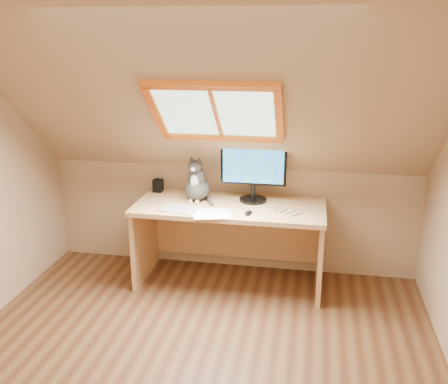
# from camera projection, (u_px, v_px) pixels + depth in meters

# --- Properties ---
(ground) EXTENTS (3.50, 3.50, 0.00)m
(ground) POSITION_uv_depth(u_px,v_px,m) (187.00, 378.00, 3.33)
(ground) COLOR brown
(ground) RESTS_ON ground
(room_shell) EXTENTS (3.52, 3.52, 2.41)m
(room_shell) POSITION_uv_depth(u_px,v_px,m) (178.00, 176.00, 2.81)
(room_shell) COLOR tan
(room_shell) RESTS_ON ground
(desk) EXTENTS (1.67, 0.73, 0.76)m
(desk) POSITION_uv_depth(u_px,v_px,m) (231.00, 226.00, 4.53)
(desk) COLOR tan
(desk) RESTS_ON ground
(monitor) EXTENTS (0.58, 0.25, 0.54)m
(monitor) POSITION_uv_depth(u_px,v_px,m) (254.00, 168.00, 4.39)
(monitor) COLOR black
(monitor) RESTS_ON desk
(cat) EXTENTS (0.25, 0.29, 0.42)m
(cat) POSITION_uv_depth(u_px,v_px,m) (197.00, 184.00, 4.47)
(cat) COLOR #433E3B
(cat) RESTS_ON desk
(desk_speaker) EXTENTS (0.09, 0.09, 0.12)m
(desk_speaker) POSITION_uv_depth(u_px,v_px,m) (158.00, 186.00, 4.73)
(desk_speaker) COLOR black
(desk_speaker) RESTS_ON desk
(graphics_tablet) EXTENTS (0.32, 0.24, 0.01)m
(graphics_tablet) POSITION_uv_depth(u_px,v_px,m) (179.00, 209.00, 4.26)
(graphics_tablet) COLOR #B2B2B7
(graphics_tablet) RESTS_ON desk
(mouse) EXTENTS (0.08, 0.11, 0.03)m
(mouse) POSITION_uv_depth(u_px,v_px,m) (248.00, 213.00, 4.14)
(mouse) COLOR black
(mouse) RESTS_ON desk
(papers) EXTENTS (0.35, 0.30, 0.01)m
(papers) POSITION_uv_depth(u_px,v_px,m) (209.00, 213.00, 4.17)
(papers) COLOR white
(papers) RESTS_ON desk
(cables) EXTENTS (0.51, 0.26, 0.01)m
(cables) POSITION_uv_depth(u_px,v_px,m) (276.00, 211.00, 4.21)
(cables) COLOR silver
(cables) RESTS_ON desk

